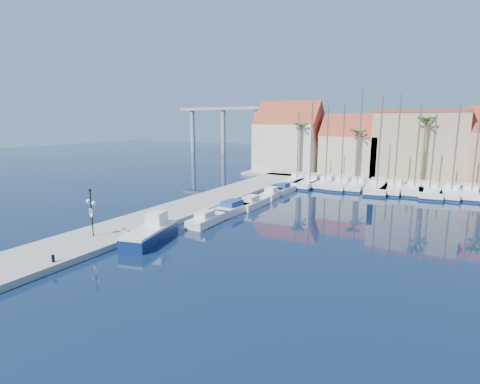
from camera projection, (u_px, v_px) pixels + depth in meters
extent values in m
plane|color=black|center=(190.00, 254.00, 29.01)|extent=(260.00, 260.00, 0.00)
cube|color=gray|center=(195.00, 205.00, 44.83)|extent=(6.00, 77.00, 0.50)
cube|color=gray|center=(397.00, 178.00, 65.76)|extent=(54.00, 16.00, 0.50)
cylinder|color=black|center=(92.00, 213.00, 31.59)|extent=(0.10, 0.10, 4.07)
cylinder|color=black|center=(90.00, 202.00, 31.59)|extent=(0.50, 0.18, 0.05)
cylinder|color=black|center=(92.00, 203.00, 31.25)|extent=(0.50, 0.18, 0.05)
sphere|color=white|center=(88.00, 201.00, 31.76)|extent=(0.37, 0.37, 0.37)
sphere|color=white|center=(94.00, 203.00, 31.07)|extent=(0.37, 0.37, 0.37)
cube|color=black|center=(90.00, 190.00, 31.23)|extent=(0.25, 0.18, 0.16)
cube|color=white|center=(91.00, 212.00, 31.53)|extent=(0.50, 0.16, 0.51)
cylinder|color=red|center=(91.00, 211.00, 31.50)|extent=(0.34, 0.11, 0.35)
cylinder|color=#1933A5|center=(90.00, 211.00, 31.49)|extent=(0.24, 0.08, 0.24)
cube|color=white|center=(91.00, 216.00, 31.59)|extent=(0.40, 0.14, 0.14)
cylinder|color=black|center=(53.00, 258.00, 25.99)|extent=(0.21, 0.21, 0.53)
cube|color=navy|center=(150.00, 236.00, 32.03)|extent=(3.63, 6.86, 0.98)
cube|color=white|center=(150.00, 229.00, 31.91)|extent=(3.63, 6.86, 0.22)
cube|color=white|center=(157.00, 219.00, 33.04)|extent=(1.78, 2.02, 1.20)
cube|color=white|center=(208.00, 220.00, 37.58)|extent=(1.94, 5.61, 0.80)
cube|color=white|center=(205.00, 214.00, 36.96)|extent=(1.30, 1.98, 0.60)
cube|color=white|center=(235.00, 208.00, 42.67)|extent=(2.73, 7.15, 0.80)
cube|color=navy|center=(232.00, 203.00, 41.96)|extent=(1.74, 2.56, 0.60)
cube|color=white|center=(253.00, 203.00, 45.11)|extent=(2.00, 6.04, 0.80)
cube|color=white|center=(251.00, 198.00, 44.46)|extent=(1.37, 2.12, 0.60)
cube|color=white|center=(272.00, 194.00, 50.91)|extent=(2.22, 5.70, 0.80)
cube|color=white|center=(271.00, 189.00, 50.28)|extent=(1.40, 2.04, 0.60)
cube|color=white|center=(285.00, 189.00, 54.37)|extent=(2.03, 5.68, 0.80)
cube|color=navy|center=(284.00, 185.00, 53.77)|extent=(1.34, 2.02, 0.60)
cube|color=white|center=(298.00, 180.00, 61.70)|extent=(3.32, 10.98, 1.00)
cube|color=#0D2345|center=(298.00, 182.00, 61.76)|extent=(3.38, 11.04, 0.28)
cube|color=white|center=(300.00, 175.00, 62.51)|extent=(2.12, 3.35, 0.60)
cylinder|color=slate|center=(298.00, 145.00, 60.13)|extent=(0.20, 0.20, 10.72)
cube|color=white|center=(311.00, 182.00, 60.49)|extent=(3.24, 11.92, 1.00)
cube|color=#0D2345|center=(311.00, 184.00, 60.55)|extent=(3.30, 11.98, 0.28)
cube|color=white|center=(314.00, 176.00, 61.36)|extent=(2.21, 3.59, 0.60)
cylinder|color=slate|center=(311.00, 142.00, 58.77)|extent=(0.20, 0.20, 11.94)
cube|color=white|center=(326.00, 183.00, 59.59)|extent=(2.76, 9.80, 1.00)
cube|color=#0D2345|center=(326.00, 185.00, 59.64)|extent=(2.83, 9.86, 0.28)
cube|color=white|center=(328.00, 177.00, 60.27)|extent=(1.84, 2.96, 0.60)
cylinder|color=slate|center=(327.00, 144.00, 58.01)|extent=(0.20, 0.20, 11.44)
cube|color=white|center=(342.00, 184.00, 58.48)|extent=(2.78, 10.56, 1.00)
cube|color=#0D2345|center=(342.00, 186.00, 58.54)|extent=(2.84, 10.62, 0.28)
cube|color=white|center=(343.00, 178.00, 59.24)|extent=(1.93, 3.17, 0.60)
cylinder|color=slate|center=(343.00, 143.00, 56.84)|extent=(0.20, 0.20, 11.59)
cube|color=white|center=(358.00, 185.00, 57.18)|extent=(2.46, 9.33, 1.00)
cube|color=#0D2345|center=(357.00, 187.00, 57.24)|extent=(2.52, 9.39, 0.28)
cube|color=white|center=(359.00, 179.00, 57.84)|extent=(1.71, 2.80, 0.60)
cylinder|color=slate|center=(360.00, 137.00, 55.40)|extent=(0.20, 0.20, 13.78)
cube|color=white|center=(377.00, 187.00, 55.44)|extent=(3.79, 11.34, 1.00)
cube|color=#0D2345|center=(377.00, 189.00, 55.50)|extent=(3.85, 11.40, 0.28)
cube|color=white|center=(378.00, 181.00, 56.30)|extent=(2.29, 3.49, 0.60)
cylinder|color=slate|center=(380.00, 142.00, 53.68)|extent=(0.20, 0.20, 12.53)
cube|color=white|center=(395.00, 188.00, 54.87)|extent=(3.06, 10.30, 1.00)
cube|color=#0D2345|center=(394.00, 190.00, 54.93)|extent=(3.12, 10.37, 0.28)
cube|color=white|center=(396.00, 182.00, 55.58)|extent=(1.98, 3.13, 0.60)
cylinder|color=slate|center=(398.00, 141.00, 53.14)|extent=(0.20, 0.20, 12.81)
cube|color=white|center=(414.00, 189.00, 54.09)|extent=(2.69, 10.13, 1.00)
cube|color=#0D2345|center=(414.00, 191.00, 54.15)|extent=(2.75, 10.19, 0.28)
cube|color=white|center=(415.00, 182.00, 54.82)|extent=(1.86, 3.04, 0.60)
cylinder|color=slate|center=(418.00, 145.00, 52.47)|extent=(0.20, 0.20, 11.71)
cube|color=white|center=(429.00, 191.00, 52.76)|extent=(3.52, 11.09, 1.00)
cube|color=#0D2345|center=(429.00, 193.00, 52.82)|extent=(3.59, 11.16, 0.28)
cube|color=white|center=(430.00, 184.00, 53.58)|extent=(2.19, 3.40, 0.60)
cylinder|color=slate|center=(433.00, 152.00, 51.23)|extent=(0.20, 0.20, 10.07)
cube|color=white|center=(451.00, 193.00, 51.31)|extent=(2.98, 9.38, 1.00)
cube|color=#0D2345|center=(451.00, 195.00, 51.37)|extent=(3.04, 9.45, 0.28)
cube|color=white|center=(452.00, 186.00, 51.93)|extent=(1.85, 2.87, 0.60)
cylinder|color=slate|center=(456.00, 147.00, 49.75)|extent=(0.20, 0.20, 11.53)
cube|color=white|center=(471.00, 193.00, 50.97)|extent=(2.76, 9.50, 1.00)
cube|color=#0D2345|center=(471.00, 195.00, 51.03)|extent=(2.82, 9.57, 0.28)
cube|color=white|center=(472.00, 186.00, 51.62)|extent=(1.81, 2.88, 0.60)
cylinder|color=slate|center=(476.00, 149.00, 49.45)|extent=(0.20, 0.20, 10.98)
cube|color=beige|center=(289.00, 148.00, 73.36)|extent=(12.00, 9.00, 9.00)
cube|color=maroon|center=(290.00, 124.00, 72.51)|extent=(12.30, 9.00, 9.00)
cube|color=#C8B08D|center=(351.00, 155.00, 67.93)|extent=(10.00, 8.00, 7.00)
cube|color=maroon|center=(352.00, 136.00, 67.28)|extent=(10.30, 8.00, 8.00)
cube|color=tan|center=(419.00, 146.00, 63.28)|extent=(14.00, 10.00, 11.00)
cube|color=maroon|center=(422.00, 111.00, 62.21)|extent=(14.20, 10.20, 0.50)
cylinder|color=brown|center=(300.00, 150.00, 67.17)|extent=(0.36, 0.36, 9.00)
sphere|color=#225618|center=(301.00, 126.00, 66.35)|extent=(2.60, 2.60, 2.60)
cylinder|color=brown|center=(357.00, 155.00, 62.59)|extent=(0.36, 0.36, 8.00)
sphere|color=#225618|center=(358.00, 132.00, 61.87)|extent=(2.60, 2.60, 2.60)
cylinder|color=brown|center=(424.00, 152.00, 57.72)|extent=(0.36, 0.36, 10.00)
sphere|color=#225618|center=(426.00, 120.00, 56.82)|extent=(2.60, 2.60, 2.60)
cube|color=#9E9E99|center=(245.00, 108.00, 115.00)|extent=(48.00, 2.20, 0.90)
cylinder|color=#9E9E99|center=(193.00, 131.00, 125.66)|extent=(1.40, 1.40, 14.00)
cylinder|color=#9E9E99|center=(223.00, 131.00, 120.05)|extent=(1.40, 1.40, 14.00)
cylinder|color=#9E9E99|center=(257.00, 131.00, 114.44)|extent=(1.40, 1.40, 14.00)
cylinder|color=#9E9E99|center=(294.00, 132.00, 108.83)|extent=(1.40, 1.40, 14.00)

